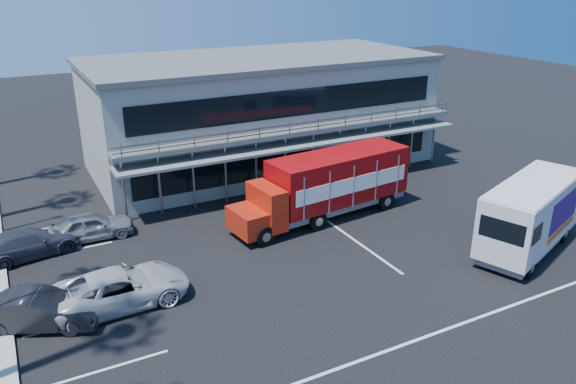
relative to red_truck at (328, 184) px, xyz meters
name	(u,v)px	position (x,y,z in m)	size (l,w,h in m)	color
ground	(340,265)	(-2.29, -4.92, -1.91)	(120.00, 120.00, 0.00)	black
building	(260,111)	(0.71, 10.02, 1.75)	(22.40, 12.00, 7.30)	gray
red_truck	(328,184)	(0.00, 0.00, 0.00)	(10.52, 3.57, 3.47)	#AA1F0D
white_van	(531,215)	(6.38, -7.74, -0.08)	(7.44, 4.74, 3.44)	silver
parked_car_b	(40,310)	(-14.79, -3.72, -1.19)	(1.52, 4.36, 1.44)	black
parked_car_c	(121,288)	(-11.79, -3.58, -1.15)	(2.51, 5.44, 1.51)	#BBBCBE
parked_car_d	(29,243)	(-14.71, 2.59, -1.23)	(1.89, 4.64, 1.35)	#2D303D
parked_car_e	(91,226)	(-11.79, 3.15, -1.22)	(1.62, 4.03, 1.37)	slate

